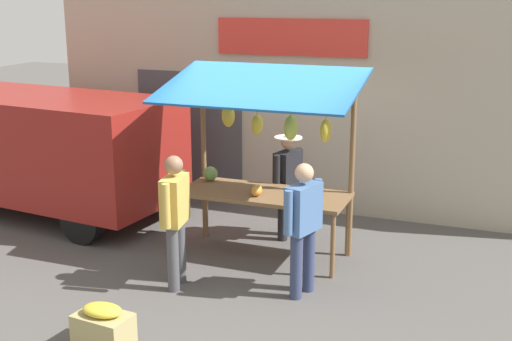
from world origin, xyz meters
TOP-DOWN VIEW (x-y plane):
  - ground_plane at (0.00, 0.00)m, footprint 40.00×40.00m
  - street_backdrop at (0.05, -2.20)m, footprint 9.00×0.30m
  - market_stall at (0.03, -0.03)m, footprint 2.50×1.46m
  - vendor_with_sunhat at (-0.07, -0.75)m, footprint 0.39×0.64m
  - shopper_with_ponytail at (-0.84, 0.97)m, footprint 0.35×0.66m
  - shopper_in_grey_tee at (0.63, 1.29)m, footprint 0.30×0.68m
  - parked_van at (4.09, -0.51)m, footprint 4.58×2.32m
  - produce_crate_near at (0.66, 2.81)m, footprint 0.59×0.42m

SIDE VIEW (x-z plane):
  - ground_plane at x=0.00m, z-range 0.00..0.00m
  - produce_crate_near at x=0.66m, z-range -0.02..0.43m
  - vendor_with_sunhat at x=-0.07m, z-range 0.12..1.63m
  - shopper_with_ponytail at x=-0.84m, z-range 0.12..1.69m
  - shopper_in_grey_tee at x=0.63m, z-range 0.12..1.73m
  - parked_van at x=4.09m, z-range 0.18..2.06m
  - market_stall at x=0.03m, z-range 0.29..2.78m
  - street_backdrop at x=0.05m, z-range 0.00..3.40m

